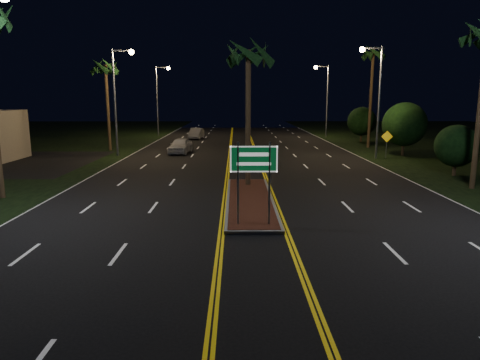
{
  "coord_description": "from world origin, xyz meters",
  "views": [
    {
      "loc": [
        -0.69,
        -13.19,
        4.97
      ],
      "look_at": [
        -0.52,
        2.77,
        1.9
      ],
      "focal_mm": 32.0,
      "sensor_mm": 36.0,
      "label": 1
    }
  ],
  "objects_px": {
    "streetlight_left_mid": "(119,90)",
    "shrub_mid": "(405,124)",
    "palm_median": "(248,54)",
    "car_near": "(180,144)",
    "palm_right_far": "(373,55)",
    "streetlight_right_far": "(324,92)",
    "palm_left_far": "(106,68)",
    "warning_sign": "(387,141)",
    "car_far": "(196,132)",
    "shrub_near": "(456,146)",
    "streetlight_right_mid": "(375,89)",
    "median_island": "(250,200)",
    "streetlight_left_far": "(160,93)",
    "shrub_far": "(362,121)",
    "highway_sign": "(254,167)"
  },
  "relations": [
    {
      "from": "highway_sign",
      "to": "streetlight_left_mid",
      "type": "bearing_deg",
      "value": 116.59
    },
    {
      "from": "palm_median",
      "to": "shrub_mid",
      "type": "bearing_deg",
      "value": 43.96
    },
    {
      "from": "highway_sign",
      "to": "streetlight_left_far",
      "type": "xyz_separation_m",
      "value": [
        -10.61,
        41.2,
        3.25
      ]
    },
    {
      "from": "highway_sign",
      "to": "palm_right_far",
      "type": "relative_size",
      "value": 0.31
    },
    {
      "from": "highway_sign",
      "to": "palm_left_far",
      "type": "relative_size",
      "value": 0.36
    },
    {
      "from": "palm_right_far",
      "to": "shrub_far",
      "type": "xyz_separation_m",
      "value": [
        1.0,
        6.0,
        -6.81
      ]
    },
    {
      "from": "streetlight_left_mid",
      "to": "shrub_mid",
      "type": "bearing_deg",
      "value": 0.0
    },
    {
      "from": "palm_median",
      "to": "car_far",
      "type": "bearing_deg",
      "value": 100.68
    },
    {
      "from": "streetlight_right_far",
      "to": "palm_median",
      "type": "xyz_separation_m",
      "value": [
        -10.61,
        -31.5,
        1.62
      ]
    },
    {
      "from": "palm_median",
      "to": "car_near",
      "type": "height_order",
      "value": "palm_median"
    },
    {
      "from": "shrub_far",
      "to": "car_near",
      "type": "bearing_deg",
      "value": -152.11
    },
    {
      "from": "warning_sign",
      "to": "car_near",
      "type": "bearing_deg",
      "value": 168.76
    },
    {
      "from": "streetlight_left_mid",
      "to": "palm_median",
      "type": "height_order",
      "value": "streetlight_left_mid"
    },
    {
      "from": "palm_right_far",
      "to": "car_far",
      "type": "bearing_deg",
      "value": 151.52
    },
    {
      "from": "streetlight_right_mid",
      "to": "car_near",
      "type": "xyz_separation_m",
      "value": [
        -16.33,
        3.67,
        -4.83
      ]
    },
    {
      "from": "car_near",
      "to": "warning_sign",
      "type": "relative_size",
      "value": 2.15
    },
    {
      "from": "highway_sign",
      "to": "streetlight_left_far",
      "type": "bearing_deg",
      "value": 104.44
    },
    {
      "from": "palm_left_far",
      "to": "median_island",
      "type": "bearing_deg",
      "value": -58.64
    },
    {
      "from": "streetlight_left_mid",
      "to": "warning_sign",
      "type": "relative_size",
      "value": 3.93
    },
    {
      "from": "car_near",
      "to": "warning_sign",
      "type": "bearing_deg",
      "value": -4.58
    },
    {
      "from": "median_island",
      "to": "warning_sign",
      "type": "relative_size",
      "value": 4.48
    },
    {
      "from": "median_island",
      "to": "streetlight_left_mid",
      "type": "distance_m",
      "value": 20.8
    },
    {
      "from": "car_near",
      "to": "palm_right_far",
      "type": "bearing_deg",
      "value": 19.34
    },
    {
      "from": "highway_sign",
      "to": "shrub_near",
      "type": "bearing_deg",
      "value": 39.69
    },
    {
      "from": "streetlight_left_far",
      "to": "streetlight_right_mid",
      "type": "bearing_deg",
      "value": -46.03
    },
    {
      "from": "streetlight_right_far",
      "to": "shrub_far",
      "type": "height_order",
      "value": "streetlight_right_far"
    },
    {
      "from": "palm_left_far",
      "to": "palm_right_far",
      "type": "relative_size",
      "value": 0.85
    },
    {
      "from": "shrub_far",
      "to": "palm_median",
      "type": "bearing_deg",
      "value": -118.42
    },
    {
      "from": "palm_median",
      "to": "shrub_near",
      "type": "distance_m",
      "value": 14.93
    },
    {
      "from": "warning_sign",
      "to": "car_far",
      "type": "bearing_deg",
      "value": 134.29
    },
    {
      "from": "streetlight_left_far",
      "to": "shrub_mid",
      "type": "bearing_deg",
      "value": -39.1
    },
    {
      "from": "streetlight_left_mid",
      "to": "car_near",
      "type": "xyz_separation_m",
      "value": [
        4.9,
        1.67,
        -4.83
      ]
    },
    {
      "from": "median_island",
      "to": "streetlight_left_far",
      "type": "bearing_deg",
      "value": 106.0
    },
    {
      "from": "streetlight_left_far",
      "to": "shrub_far",
      "type": "relative_size",
      "value": 2.27
    },
    {
      "from": "palm_right_far",
      "to": "shrub_mid",
      "type": "distance_m",
      "value": 8.87
    },
    {
      "from": "shrub_near",
      "to": "car_far",
      "type": "xyz_separation_m",
      "value": [
        -19.06,
        25.96,
        -1.18
      ]
    },
    {
      "from": "streetlight_right_far",
      "to": "shrub_near",
      "type": "relative_size",
      "value": 2.73
    },
    {
      "from": "palm_right_far",
      "to": "streetlight_right_far",
      "type": "bearing_deg",
      "value": 100.33
    },
    {
      "from": "shrub_mid",
      "to": "palm_median",
      "type": "bearing_deg",
      "value": -136.04
    },
    {
      "from": "median_island",
      "to": "shrub_far",
      "type": "relative_size",
      "value": 2.59
    },
    {
      "from": "highway_sign",
      "to": "warning_sign",
      "type": "bearing_deg",
      "value": 58.54
    },
    {
      "from": "palm_right_far",
      "to": "shrub_near",
      "type": "distance_m",
      "value": 17.56
    },
    {
      "from": "car_near",
      "to": "warning_sign",
      "type": "height_order",
      "value": "warning_sign"
    },
    {
      "from": "streetlight_left_mid",
      "to": "shrub_near",
      "type": "bearing_deg",
      "value": -22.52
    },
    {
      "from": "streetlight_left_mid",
      "to": "streetlight_right_far",
      "type": "distance_m",
      "value": 27.83
    },
    {
      "from": "streetlight_left_mid",
      "to": "warning_sign",
      "type": "distance_m",
      "value": 23.0
    },
    {
      "from": "streetlight_left_far",
      "to": "car_far",
      "type": "bearing_deg",
      "value": -38.64
    },
    {
      "from": "palm_left_far",
      "to": "shrub_mid",
      "type": "relative_size",
      "value": 1.9
    },
    {
      "from": "highway_sign",
      "to": "median_island",
      "type": "bearing_deg",
      "value": 90.0
    },
    {
      "from": "streetlight_left_far",
      "to": "palm_left_far",
      "type": "xyz_separation_m",
      "value": [
        -2.19,
        -16.0,
        2.09
      ]
    }
  ]
}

